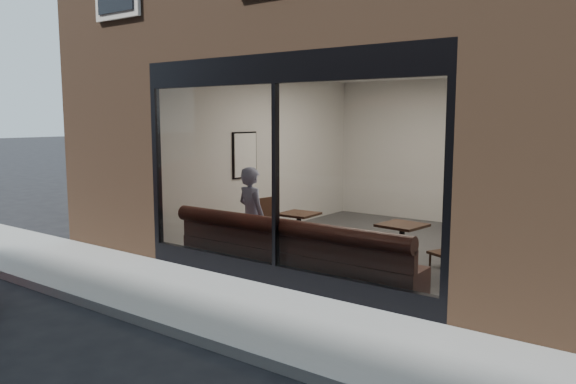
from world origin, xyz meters
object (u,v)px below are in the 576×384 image
Objects in this scene: banquette at (293,264)px; cafe_chair_right at (447,253)px; cafe_table_left at (299,214)px; cafe_table_right at (402,225)px; cafe_chair_left at (255,236)px; person at (252,217)px.

cafe_chair_right is (1.59, 1.92, 0.01)m from banquette.
cafe_table_right is at bearing 3.74° from cafe_table_left.
cafe_chair_left is at bearing -179.18° from cafe_table_left.
banquette is at bearing -132.47° from cafe_table_right.
cafe_table_right reaches higher than cafe_chair_right.
banquette is 8.94× the size of cafe_chair_right.
cafe_table_right is (1.83, 0.12, 0.00)m from cafe_table_left.
cafe_chair_left is (-1.64, 1.11, 0.01)m from banquette.
cafe_table_left is 1.25× the size of cafe_chair_left.
banquette is at bearing 153.63° from cafe_chair_left.
person reaches higher than cafe_chair_right.
cafe_table_left reaches higher than cafe_chair_left.
cafe_chair_left is at bearing 38.81° from cafe_chair_right.
cafe_table_right is at bearing -169.67° from cafe_chair_left.
cafe_table_right is at bearing -138.90° from person.
banquette is 1.76m from cafe_table_right.
cafe_table_left reaches higher than cafe_chair_right.
cafe_chair_right is (3.23, 0.81, 0.00)m from cafe_chair_left.
person is 3.55× the size of cafe_chair_right.
banquette is 1.41m from cafe_table_left.
person is at bearing 59.05° from cafe_chair_right.
cafe_chair_left is 3.33m from cafe_chair_right.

